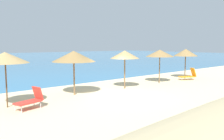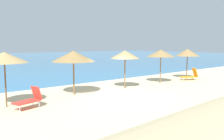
% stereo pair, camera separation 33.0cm
% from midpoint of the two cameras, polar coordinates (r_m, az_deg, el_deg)
% --- Properties ---
extents(ground_plane, '(160.00, 160.00, 0.00)m').
position_cam_midpoint_polar(ground_plane, '(14.38, 1.15, -6.40)').
color(ground_plane, beige).
extents(beach_umbrella_1, '(2.32, 2.32, 2.80)m').
position_cam_midpoint_polar(beach_umbrella_1, '(12.63, -25.65, 2.78)').
color(beach_umbrella_1, brown).
rests_on(beach_umbrella_1, ground_plane).
extents(beach_umbrella_2, '(2.69, 2.69, 2.78)m').
position_cam_midpoint_polar(beach_umbrella_2, '(14.56, -10.09, 3.36)').
color(beach_umbrella_2, brown).
rests_on(beach_umbrella_2, ground_plane).
extents(beach_umbrella_3, '(2.10, 2.10, 2.76)m').
position_cam_midpoint_polar(beach_umbrella_3, '(16.45, 2.60, 3.83)').
color(beach_umbrella_3, brown).
rests_on(beach_umbrella_3, ground_plane).
extents(beach_umbrella_4, '(2.31, 2.31, 2.76)m').
position_cam_midpoint_polar(beach_umbrella_4, '(19.23, 11.27, 4.08)').
color(beach_umbrella_4, brown).
rests_on(beach_umbrella_4, ground_plane).
extents(beach_umbrella_5, '(2.18, 2.18, 2.77)m').
position_cam_midpoint_polar(beach_umbrella_5, '(22.55, 17.37, 4.15)').
color(beach_umbrella_5, brown).
rests_on(beach_umbrella_5, ground_plane).
extents(lounge_chair_0, '(1.47, 0.96, 1.06)m').
position_cam_midpoint_polar(lounge_chair_0, '(12.19, -20.13, -6.83)').
color(lounge_chair_0, red).
rests_on(lounge_chair_0, ground_plane).
extents(lounge_chair_2, '(1.63, 1.24, 1.08)m').
position_cam_midpoint_polar(lounge_chair_2, '(21.90, 18.06, -1.23)').
color(lounge_chair_2, orange).
rests_on(lounge_chair_2, ground_plane).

